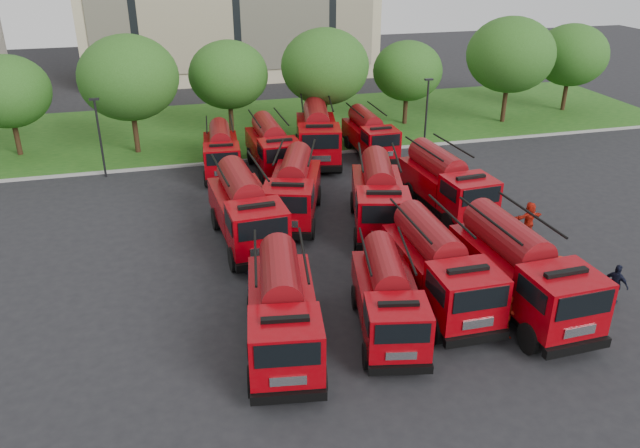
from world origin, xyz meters
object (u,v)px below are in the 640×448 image
at_px(fire_truck_2, 438,267).
at_px(fire_truck_7, 446,183).
at_px(fire_truck_9, 272,147).
at_px(fire_truck_5, 293,189).
at_px(fire_truck_3, 521,270).
at_px(firefighter_3, 555,287).
at_px(firefighter_5, 527,235).
at_px(fire_truck_6, 379,196).
at_px(fire_truck_10, 317,134).
at_px(fire_truck_1, 388,297).
at_px(firefighter_1, 504,338).
at_px(firefighter_4, 255,293).
at_px(fire_truck_11, 370,135).
at_px(firefighter_2, 611,302).
at_px(fire_truck_0, 282,310).
at_px(firefighter_0, 586,335).
at_px(fire_truck_4, 246,210).
at_px(fire_truck_8, 221,151).

bearing_deg(fire_truck_2, fire_truck_7, 63.59).
bearing_deg(fire_truck_9, fire_truck_7, -48.41).
bearing_deg(fire_truck_5, fire_truck_3, -39.51).
distance_m(firefighter_3, firefighter_5, 5.28).
distance_m(fire_truck_5, fire_truck_9, 7.55).
relative_size(fire_truck_6, fire_truck_10, 0.97).
relative_size(fire_truck_3, fire_truck_10, 0.97).
bearing_deg(fire_truck_1, firefighter_1, -10.38).
bearing_deg(firefighter_4, fire_truck_1, -173.57).
relative_size(fire_truck_1, firefighter_3, 4.45).
bearing_deg(fire_truck_7, fire_truck_11, 91.53).
relative_size(fire_truck_3, firefighter_2, 4.42).
xyz_separation_m(fire_truck_3, fire_truck_10, (-3.36, 20.36, -0.00)).
height_order(fire_truck_3, firefighter_4, fire_truck_3).
xyz_separation_m(fire_truck_0, fire_truck_1, (4.18, 0.09, -0.16)).
height_order(fire_truck_11, firefighter_2, fire_truck_11).
height_order(fire_truck_11, firefighter_0, fire_truck_11).
distance_m(fire_truck_9, firefighter_1, 21.41).
distance_m(fire_truck_9, firefighter_3, 20.20).
distance_m(fire_truck_2, fire_truck_5, 10.79).
bearing_deg(fire_truck_3, fire_truck_11, 86.76).
relative_size(fire_truck_6, firefighter_0, 4.43).
relative_size(fire_truck_4, fire_truck_7, 1.05).
xyz_separation_m(fire_truck_9, fire_truck_10, (3.43, 1.55, 0.17)).
relative_size(fire_truck_0, firefighter_0, 4.19).
distance_m(fire_truck_0, firefighter_0, 11.95).
relative_size(fire_truck_3, firefighter_3, 5.19).
bearing_deg(fire_truck_5, firefighter_0, -39.33).
bearing_deg(firefighter_3, fire_truck_3, 8.94).
relative_size(fire_truck_0, fire_truck_6, 0.95).
xyz_separation_m(fire_truck_6, fire_truck_10, (-0.42, 11.38, 0.07)).
distance_m(fire_truck_9, firefighter_4, 15.44).
xyz_separation_m(fire_truck_0, fire_truck_8, (-0.06, 19.57, -0.18)).
distance_m(fire_truck_7, fire_truck_10, 11.36).
bearing_deg(firefighter_4, fire_truck_9, -55.82).
relative_size(fire_truck_2, fire_truck_7, 0.99).
distance_m(fire_truck_0, fire_truck_10, 21.65).
distance_m(fire_truck_1, fire_truck_6, 9.58).
relative_size(fire_truck_1, firefighter_1, 3.57).
bearing_deg(fire_truck_8, firefighter_4, -86.74).
bearing_deg(firefighter_0, firefighter_1, 124.72).
relative_size(fire_truck_10, firefighter_3, 5.36).
xyz_separation_m(fire_truck_6, firefighter_2, (7.11, -9.71, -1.72)).
height_order(fire_truck_9, fire_truck_10, fire_truck_10).
distance_m(fire_truck_4, firefighter_1, 13.82).
bearing_deg(firefighter_3, fire_truck_11, -95.65).
bearing_deg(firefighter_1, fire_truck_2, 131.50).
relative_size(fire_truck_4, fire_truck_9, 1.10).
bearing_deg(fire_truck_10, fire_truck_3, -69.28).
relative_size(fire_truck_0, fire_truck_1, 1.10).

